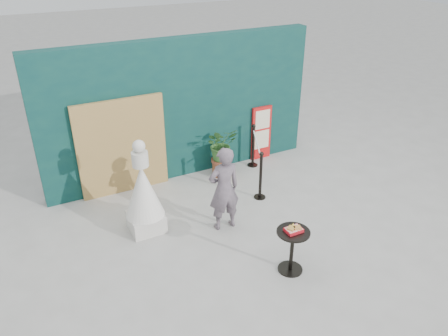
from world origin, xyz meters
TOP-DOWN VIEW (x-y plane):
  - ground at (0.00, 0.00)m, footprint 60.00×60.00m
  - back_wall at (0.00, 3.15)m, footprint 6.00×0.30m
  - bamboo_fence at (-1.40, 2.94)m, footprint 1.80×0.08m
  - woman at (-0.19, 0.83)m, footprint 0.60×0.40m
  - menu_board at (1.90, 2.95)m, footprint 0.50×0.07m
  - statue at (-1.48, 1.41)m, footprint 0.69×0.69m
  - cafe_table at (0.21, -0.71)m, footprint 0.52×0.52m
  - food_basket at (0.21, -0.71)m, footprint 0.26×0.19m
  - planter at (0.67, 2.63)m, footprint 0.66×0.57m
  - stanchion_barrier at (1.23, 2.05)m, footprint 0.84×1.54m

SIDE VIEW (x-z plane):
  - ground at x=0.00m, z-range 0.00..0.00m
  - stanchion_barrier at x=1.23m, z-range -0.02..1.01m
  - cafe_table at x=0.21m, z-range 0.12..0.87m
  - menu_board at x=1.90m, z-range 0.00..1.30m
  - planter at x=0.67m, z-range 0.09..1.22m
  - statue at x=-1.48m, z-range -0.16..1.62m
  - food_basket at x=0.21m, z-range 0.73..0.84m
  - woman at x=-0.19m, z-range 0.00..1.60m
  - bamboo_fence at x=-1.40m, z-range 0.00..2.00m
  - back_wall at x=0.00m, z-range 0.00..3.00m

